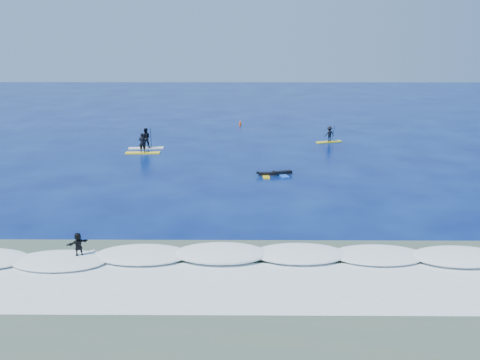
{
  "coord_description": "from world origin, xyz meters",
  "views": [
    {
      "loc": [
        2.16,
        -34.84,
        11.3
      ],
      "look_at": [
        1.88,
        2.46,
        0.6
      ],
      "focal_mm": 40.0,
      "sensor_mm": 36.0,
      "label": 1
    }
  ],
  "objects_px": {
    "sup_paddler_left": "(142,146)",
    "prone_paddler_near": "(266,174)",
    "sup_paddler_right": "(329,135)",
    "prone_paddler_far": "(282,173)",
    "marker_buoy": "(240,124)",
    "wave_surfer": "(78,246)",
    "sup_paddler_center": "(146,140)"
  },
  "relations": [
    {
      "from": "sup_paddler_left",
      "to": "prone_paddler_near",
      "type": "height_order",
      "value": "sup_paddler_left"
    },
    {
      "from": "sup_paddler_right",
      "to": "prone_paddler_far",
      "type": "bearing_deg",
      "value": -133.37
    },
    {
      "from": "sup_paddler_left",
      "to": "marker_buoy",
      "type": "bearing_deg",
      "value": 55.7
    },
    {
      "from": "marker_buoy",
      "to": "sup_paddler_right",
      "type": "bearing_deg",
      "value": -45.56
    },
    {
      "from": "wave_surfer",
      "to": "marker_buoy",
      "type": "relative_size",
      "value": 2.59
    },
    {
      "from": "sup_paddler_center",
      "to": "wave_surfer",
      "type": "xyz_separation_m",
      "value": [
        1.17,
        -25.61,
        -0.12
      ]
    },
    {
      "from": "wave_surfer",
      "to": "marker_buoy",
      "type": "xyz_separation_m",
      "value": [
        7.83,
        38.01,
        -0.47
      ]
    },
    {
      "from": "marker_buoy",
      "to": "prone_paddler_far",
      "type": "bearing_deg",
      "value": -80.98
    },
    {
      "from": "sup_paddler_right",
      "to": "marker_buoy",
      "type": "bearing_deg",
      "value": 115.33
    },
    {
      "from": "prone_paddler_far",
      "to": "marker_buoy",
      "type": "relative_size",
      "value": 3.23
    },
    {
      "from": "sup_paddler_left",
      "to": "sup_paddler_right",
      "type": "xyz_separation_m",
      "value": [
        18.07,
        5.08,
        0.04
      ]
    },
    {
      "from": "prone_paddler_far",
      "to": "wave_surfer",
      "type": "height_order",
      "value": "wave_surfer"
    },
    {
      "from": "prone_paddler_far",
      "to": "marker_buoy",
      "type": "xyz_separation_m",
      "value": [
        -3.47,
        21.85,
        0.14
      ]
    },
    {
      "from": "sup_paddler_center",
      "to": "sup_paddler_right",
      "type": "relative_size",
      "value": 1.23
    },
    {
      "from": "sup_paddler_right",
      "to": "wave_surfer",
      "type": "relative_size",
      "value": 1.6
    },
    {
      "from": "sup_paddler_left",
      "to": "sup_paddler_right",
      "type": "bearing_deg",
      "value": 13.29
    },
    {
      "from": "prone_paddler_far",
      "to": "wave_surfer",
      "type": "distance_m",
      "value": 19.72
    },
    {
      "from": "sup_paddler_left",
      "to": "wave_surfer",
      "type": "relative_size",
      "value": 1.86
    },
    {
      "from": "sup_paddler_center",
      "to": "sup_paddler_left",
      "type": "bearing_deg",
      "value": -95.49
    },
    {
      "from": "sup_paddler_left",
      "to": "marker_buoy",
      "type": "relative_size",
      "value": 4.82
    },
    {
      "from": "prone_paddler_near",
      "to": "prone_paddler_far",
      "type": "relative_size",
      "value": 0.9
    },
    {
      "from": "sup_paddler_right",
      "to": "sup_paddler_center",
      "type": "bearing_deg",
      "value": 170.58
    },
    {
      "from": "sup_paddler_left",
      "to": "prone_paddler_near",
      "type": "bearing_deg",
      "value": -37.38
    },
    {
      "from": "prone_paddler_near",
      "to": "marker_buoy",
      "type": "distance_m",
      "value": 22.27
    },
    {
      "from": "sup_paddler_right",
      "to": "marker_buoy",
      "type": "xyz_separation_m",
      "value": [
        -9.12,
        9.3,
        -0.45
      ]
    },
    {
      "from": "prone_paddler_far",
      "to": "marker_buoy",
      "type": "bearing_deg",
      "value": -7.77
    },
    {
      "from": "sup_paddler_left",
      "to": "sup_paddler_right",
      "type": "relative_size",
      "value": 1.16
    },
    {
      "from": "prone_paddler_far",
      "to": "marker_buoy",
      "type": "height_order",
      "value": "marker_buoy"
    },
    {
      "from": "prone_paddler_far",
      "to": "sup_paddler_left",
      "type": "bearing_deg",
      "value": 42.2
    },
    {
      "from": "sup_paddler_right",
      "to": "sup_paddler_left",
      "type": "bearing_deg",
      "value": 176.59
    },
    {
      "from": "sup_paddler_right",
      "to": "prone_paddler_far",
      "type": "height_order",
      "value": "sup_paddler_right"
    },
    {
      "from": "sup_paddler_center",
      "to": "prone_paddler_near",
      "type": "xyz_separation_m",
      "value": [
        11.18,
        -9.77,
        -0.74
      ]
    }
  ]
}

